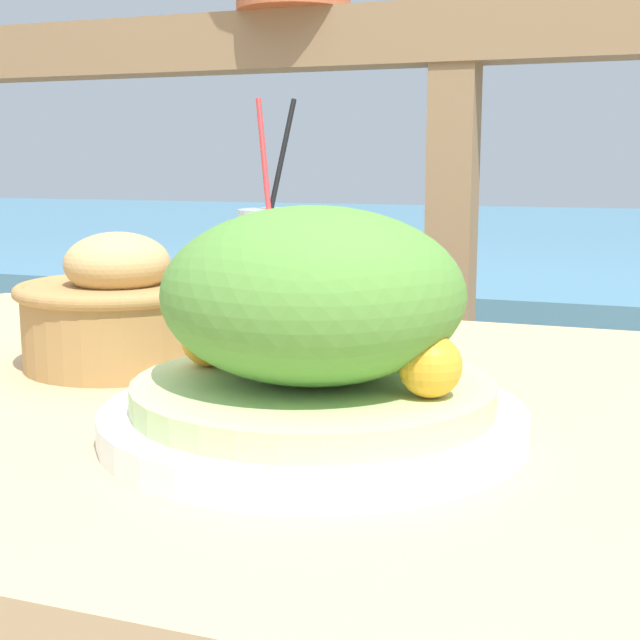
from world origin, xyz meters
The scene contains 6 objects.
patio_table centered at (0.00, 0.00, 0.60)m, with size 1.12×0.73×0.70m.
railing_fence centered at (0.00, 0.72, 0.83)m, with size 2.80×0.08×1.12m.
sea_backdrop centered at (0.00, 3.22, 0.30)m, with size 12.00×4.00×0.60m.
salad_plate centered at (0.08, -0.11, 0.77)m, with size 0.29×0.29×0.15m.
drink_glass centered at (-0.04, 0.12, 0.77)m, with size 0.08×0.09×0.24m.
bread_basket centered at (-0.16, 0.03, 0.75)m, with size 0.18×0.18×0.12m.
Camera 1 is at (0.28, -0.65, 0.89)m, focal length 50.00 mm.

